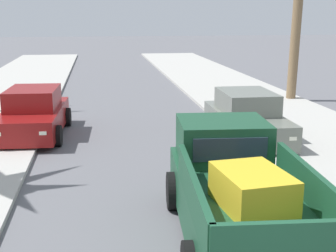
% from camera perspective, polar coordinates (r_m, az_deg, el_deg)
% --- Properties ---
extents(sidewalk_right, '(4.96, 60.00, 0.12)m').
position_cam_1_polar(sidewalk_right, '(16.79, 15.17, 0.05)').
color(sidewalk_right, '#B2AFA8').
rests_on(sidewalk_right, ground).
extents(curb_right, '(0.16, 60.00, 0.10)m').
position_cam_1_polar(curb_right, '(16.39, 11.70, -0.12)').
color(curb_right, silver).
rests_on(curb_right, ground).
extents(pickup_truck, '(2.48, 5.33, 1.80)m').
position_cam_1_polar(pickup_truck, '(8.24, 8.41, -8.30)').
color(pickup_truck, '#19472D').
rests_on(pickup_truck, ground).
extents(car_left_near, '(2.19, 4.33, 1.54)m').
position_cam_1_polar(car_left_near, '(15.56, -16.07, 1.41)').
color(car_left_near, maroon).
rests_on(car_left_near, ground).
extents(car_right_near, '(2.06, 4.28, 1.54)m').
position_cam_1_polar(car_right_near, '(14.57, 9.58, 0.95)').
color(car_right_near, slate).
rests_on(car_right_near, ground).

